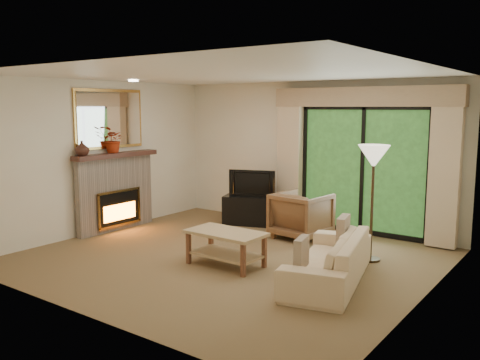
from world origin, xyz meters
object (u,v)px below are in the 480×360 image
Objects in this scene: media_console at (253,210)px; armchair at (301,215)px; sofa at (328,259)px; coffee_table at (226,248)px.

armchair reaches higher than media_console.
sofa is (2.51, -2.00, 0.02)m from media_console.
sofa is 1.43m from coffee_table.
sofa is at bearing -58.19° from media_console.
sofa reaches higher than coffee_table.
media_console is 0.99× the size of coffee_table.
sofa is (1.30, -1.66, -0.09)m from armchair.
armchair is 2.11m from sofa.
media_console is at bearing -142.28° from sofa.
media_console is at bearing -9.95° from armchair.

